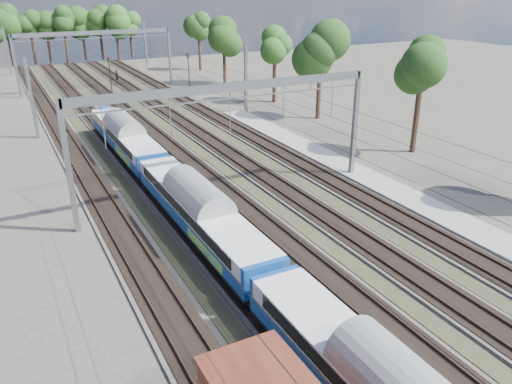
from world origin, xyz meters
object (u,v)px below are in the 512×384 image
signal_near (110,71)px  emu_train (201,207)px  worker (117,76)px  signal_far (189,68)px

signal_near → emu_train: bearing=-72.7°
worker → signal_far: bearing=-171.6°
signal_far → worker: bearing=104.6°
worker → signal_far: size_ratio=0.33×
emu_train → signal_far: size_ratio=9.55×
worker → signal_near: (-3.13, -9.77, 2.47)m
worker → signal_near: size_ratio=0.36×
emu_train → worker: 60.26m
emu_train → worker: emu_train is taller
worker → signal_far: (7.51, -14.72, 2.78)m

